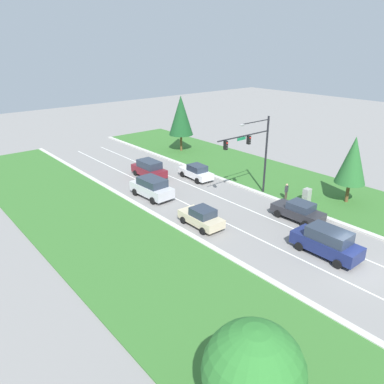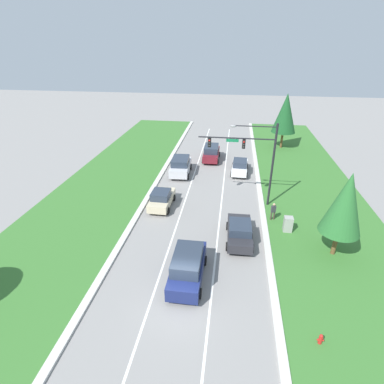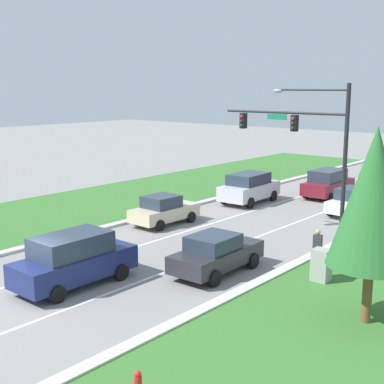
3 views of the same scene
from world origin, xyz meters
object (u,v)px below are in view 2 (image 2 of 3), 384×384
at_px(utility_cabinet, 288,225).
at_px(conifer_far_right_tree, 345,204).
at_px(champagne_sedan, 162,199).
at_px(charcoal_sedan, 240,232).
at_px(pedestrian, 273,211).
at_px(traffic_signal_mast, 252,153).
at_px(silver_suv, 181,166).
at_px(white_sedan, 240,166).
at_px(conifer_near_right_tree, 285,113).
at_px(navy_suv, 188,266).
at_px(fire_hydrant, 320,339).
at_px(burgundy_suv, 211,153).

bearing_deg(utility_cabinet, conifer_far_right_tree, -41.07).
distance_m(champagne_sedan, charcoal_sedan, 8.61).
bearing_deg(pedestrian, traffic_signal_mast, -64.60).
xyz_separation_m(silver_suv, utility_cabinet, (10.83, -10.74, -0.36)).
height_order(white_sedan, conifer_near_right_tree, conifer_near_right_tree).
relative_size(navy_suv, silver_suv, 1.02).
bearing_deg(pedestrian, conifer_near_right_tree, -111.13).
relative_size(navy_suv, white_sedan, 1.10).
bearing_deg(conifer_far_right_tree, fire_hydrant, -109.03).
bearing_deg(white_sedan, utility_cabinet, -69.19).
xyz_separation_m(burgundy_suv, pedestrian, (6.58, -14.33, -0.07)).
bearing_deg(pedestrian, burgundy_suv, -77.61).
relative_size(pedestrian, fire_hydrant, 2.41).
bearing_deg(white_sedan, pedestrian, -71.73).
distance_m(charcoal_sedan, white_sedan, 13.81).
height_order(fire_hydrant, conifer_far_right_tree, conifer_far_right_tree).
bearing_deg(traffic_signal_mast, pedestrian, -52.31).
xyz_separation_m(conifer_near_right_tree, conifer_far_right_tree, (0.74, -24.96, -0.81)).
distance_m(charcoal_sedan, burgundy_suv, 18.18).
xyz_separation_m(burgundy_suv, conifer_near_right_tree, (9.81, 6.41, 4.10)).
bearing_deg(charcoal_sedan, conifer_far_right_tree, -7.64).
relative_size(champagne_sedan, burgundy_suv, 0.89).
xyz_separation_m(white_sedan, pedestrian, (2.86, -10.34, 0.09)).
xyz_separation_m(charcoal_sedan, white_sedan, (0.05, 13.81, -0.00)).
height_order(champagne_sedan, conifer_far_right_tree, conifer_far_right_tree).
xyz_separation_m(traffic_signal_mast, burgundy_suv, (-4.48, 11.61, -4.24)).
xyz_separation_m(white_sedan, fire_hydrant, (4.12, -22.42, -0.51)).
bearing_deg(burgundy_suv, navy_suv, -89.06).
xyz_separation_m(pedestrian, conifer_far_right_tree, (3.97, -4.22, 3.36)).
bearing_deg(fire_hydrant, white_sedan, 100.42).
xyz_separation_m(navy_suv, conifer_far_right_tree, (10.26, 4.05, 3.23)).
distance_m(champagne_sedan, silver_suv, 8.03).
distance_m(navy_suv, fire_hydrant, 8.48).
xyz_separation_m(traffic_signal_mast, champagne_sedan, (-8.12, -1.65, -4.42)).
bearing_deg(navy_suv, burgundy_suv, 91.05).
bearing_deg(silver_suv, fire_hydrant, -64.73).
distance_m(traffic_signal_mast, burgundy_suv, 13.15).
xyz_separation_m(charcoal_sedan, utility_cabinet, (3.95, 1.81, -0.15)).
bearing_deg(fire_hydrant, utility_cabinet, 91.23).
bearing_deg(silver_suv, white_sedan, 8.00).
bearing_deg(charcoal_sedan, fire_hydrant, -65.57).
distance_m(charcoal_sedan, pedestrian, 4.53).
height_order(champagne_sedan, silver_suv, silver_suv).
height_order(champagne_sedan, charcoal_sedan, same).
xyz_separation_m(champagne_sedan, silver_suv, (0.43, 8.01, 0.22)).
relative_size(silver_suv, pedestrian, 2.92).
bearing_deg(conifer_far_right_tree, champagne_sedan, 159.57).
height_order(charcoal_sedan, utility_cabinet, charcoal_sedan).
xyz_separation_m(navy_suv, silver_suv, (-3.51, 17.35, -0.01)).
bearing_deg(navy_suv, conifer_far_right_tree, 21.85).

